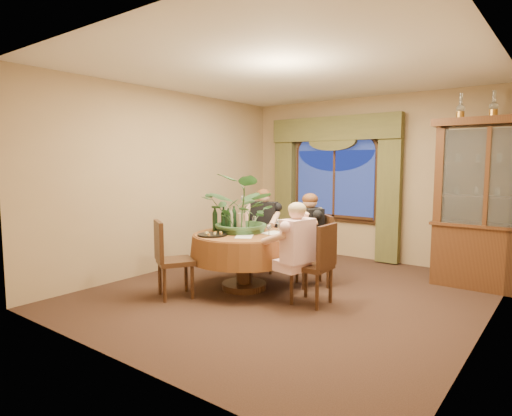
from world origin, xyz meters
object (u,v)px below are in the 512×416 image
Objects in this scene: chair_front_left at (175,259)px; wine_bottle_5 at (234,218)px; chair_back at (262,240)px; centerpiece_plant at (245,183)px; oil_lamp_left at (461,106)px; wine_bottle_3 at (227,218)px; chair_right at (311,264)px; wine_bottle_2 at (231,219)px; dining_table at (244,261)px; person_scarf at (311,239)px; olive_bowl at (247,233)px; wine_bottle_4 at (228,220)px; china_cabinet at (488,204)px; wine_bottle_0 at (224,219)px; wine_bottle_1 at (215,219)px; person_pink at (298,255)px; stoneware_vase at (241,222)px; oil_lamp_center at (494,104)px; chair_back_right at (312,251)px.

wine_bottle_5 reaches higher than chair_front_left.
chair_back is 0.82× the size of centerpiece_plant.
oil_lamp_left is 1.03× the size of wine_bottle_3.
wine_bottle_2 is (-1.28, 0.03, 0.44)m from chair_right.
person_scarf is (0.58, 0.75, 0.26)m from dining_table.
olive_bowl is 0.46× the size of wine_bottle_4.
chair_front_left is at bearing -137.73° from china_cabinet.
wine_bottle_0 and wine_bottle_1 have the same top height.
person_pink is 3.74× the size of wine_bottle_1.
wine_bottle_3 is (-2.57, -1.84, -1.52)m from oil_lamp_left.
wine_bottle_0 is at bearing 92.25° from person_pink.
chair_back is at bearing 115.06° from olive_bowl.
stoneware_vase is (-1.16, 0.11, 0.39)m from chair_right.
olive_bowl is at bearing -36.68° from stoneware_vase.
wine_bottle_2 reaches higher than chair_right.
person_pink is 1.16m from stoneware_vase.
person_pink is 4.99× the size of stoneware_vase.
wine_bottle_3 is at bearing -139.02° from wine_bottle_5.
china_cabinet is at bearing 31.86° from wine_bottle_3.
person_pink is (-0.07, -0.19, 0.14)m from chair_right.
china_cabinet reaches higher than stoneware_vase.
dining_table is 3.31m from china_cabinet.
chair_right is (-1.54, -1.95, -1.95)m from oil_lamp_center.
wine_bottle_0 is (-0.30, -0.08, -0.49)m from centerpiece_plant.
centerpiece_plant reaches higher than wine_bottle_3.
stoneware_vase is at bearing 170.25° from centerpiece_plant.
wine_bottle_2 is 0.14m from wine_bottle_4.
wine_bottle_0 is (-1.39, 0.01, 0.44)m from chair_right.
chair_front_left is 2.91× the size of wine_bottle_5.
chair_back_right is 2.91× the size of wine_bottle_3.
chair_back_right is 6.34× the size of olive_bowl.
person_scarf is at bearing 86.36° from chair_front_left.
person_pink is at bearing -15.70° from centerpiece_plant.
wine_bottle_4 reaches higher than chair_back.
wine_bottle_5 is at bearing -148.41° from oil_lamp_center.
wine_bottle_2 is 0.16m from wine_bottle_3.
person_scarf is at bearing 29.89° from chair_right.
wine_bottle_5 is at bearing 115.61° from wine_bottle_4.
chair_back is 0.99m from wine_bottle_2.
olive_bowl is 0.46× the size of wine_bottle_1.
wine_bottle_3 is at bearing 65.50° from chair_back.
chair_right is 2.91× the size of wine_bottle_3.
oil_lamp_left is 0.35× the size of chair_front_left.
china_cabinet is at bearing -26.01° from person_pink.
wine_bottle_0 is 1.00× the size of wine_bottle_3.
chair_right is at bearing 158.38° from person_scarf.
oil_lamp_center is 3.83m from wine_bottle_0.
chair_back_right is at bearing 28.18° from wine_bottle_3.
stoneware_vase is at bearing -145.59° from china_cabinet.
dining_table is 0.53m from stoneware_vase.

